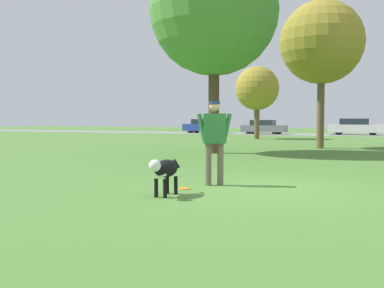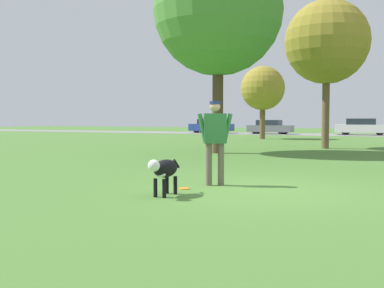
{
  "view_description": "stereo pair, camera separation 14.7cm",
  "coord_description": "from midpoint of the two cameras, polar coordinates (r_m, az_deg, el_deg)",
  "views": [
    {
      "loc": [
        2.35,
        -8.55,
        1.39
      ],
      "look_at": [
        -1.08,
        -0.58,
        0.9
      ],
      "focal_mm": 42.0,
      "sensor_mm": 36.0,
      "label": 1
    },
    {
      "loc": [
        2.48,
        -8.49,
        1.39
      ],
      "look_at": [
        -1.08,
        -0.58,
        0.9
      ],
      "focal_mm": 42.0,
      "sensor_mm": 36.0,
      "label": 2
    }
  ],
  "objects": [
    {
      "name": "parked_car_white",
      "position": [
        41.21,
        19.95,
        2.06
      ],
      "size": [
        4.58,
        1.84,
        1.42
      ],
      "rotation": [
        0.0,
        0.0,
        0.03
      ],
      "color": "white",
      "rests_on": "ground_plane"
    },
    {
      "name": "tree_far_left",
      "position": [
        31.59,
        8.13,
        6.98
      ],
      "size": [
        3.04,
        3.04,
        5.03
      ],
      "color": "brown",
      "rests_on": "ground_plane"
    },
    {
      "name": "tree_near_left",
      "position": [
        18.7,
        2.58,
        16.49
      ],
      "size": [
        5.16,
        5.16,
        8.28
      ],
      "color": "#4C3826",
      "rests_on": "ground_plane"
    },
    {
      "name": "ground_plane",
      "position": [
        8.96,
        7.4,
        -5.72
      ],
      "size": [
        120.0,
        120.0,
        0.0
      ],
      "primitive_type": "plane",
      "color": "#4C7A33"
    },
    {
      "name": "parked_car_blue",
      "position": [
        44.16,
        1.56,
        2.28
      ],
      "size": [
        4.24,
        1.79,
        1.37
      ],
      "rotation": [
        0.0,
        0.0,
        -0.02
      ],
      "color": "#284293",
      "rests_on": "ground_plane"
    },
    {
      "name": "person",
      "position": [
        9.33,
        2.42,
        1.16
      ],
      "size": [
        0.69,
        0.43,
        1.75
      ],
      "rotation": [
        0.0,
        0.0,
        0.5
      ],
      "color": "#665B4C",
      "rests_on": "ground_plane"
    },
    {
      "name": "dog",
      "position": [
        8.06,
        -4.01,
        -3.28
      ],
      "size": [
        0.34,
        1.04,
        0.69
      ],
      "rotation": [
        0.0,
        0.0,
        4.68
      ],
      "color": "black",
      "rests_on": "ground_plane"
    },
    {
      "name": "tree_mid_center",
      "position": [
        22.2,
        15.96,
        12.27
      ],
      "size": [
        3.87,
        3.87,
        6.89
      ],
      "color": "brown",
      "rests_on": "ground_plane"
    },
    {
      "name": "parked_car_grey",
      "position": [
        41.86,
        9.0,
        2.13
      ],
      "size": [
        4.07,
        1.82,
        1.29
      ],
      "rotation": [
        0.0,
        0.0,
        -0.03
      ],
      "color": "slate",
      "rests_on": "ground_plane"
    },
    {
      "name": "frisbee",
      "position": [
        8.92,
        -1.47,
        -5.67
      ],
      "size": [
        0.24,
        0.24,
        0.02
      ],
      "color": "orange",
      "rests_on": "ground_plane"
    },
    {
      "name": "far_road_strip",
      "position": [
        40.86,
        19.87,
        1.08
      ],
      "size": [
        120.0,
        6.0,
        0.01
      ],
      "color": "gray",
      "rests_on": "ground_plane"
    }
  ]
}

